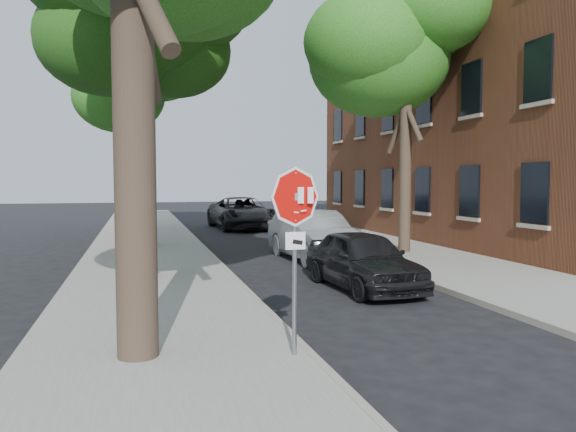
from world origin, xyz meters
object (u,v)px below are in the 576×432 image
object	(u,v)px
apartment_building	(531,64)
tree_mid_b	(145,31)
tree_far	(137,84)
car_a	(363,260)
car_d	(242,213)
stop_sign	(295,224)
tree_right	(405,41)
car_b	(314,236)

from	to	relation	value
apartment_building	tree_mid_b	world-z (taller)	apartment_building
tree_far	car_a	size ratio (longest dim) A/B	2.30
car_a	car_d	size ratio (longest dim) A/B	0.68
stop_sign	car_a	xyz separation A→B (m)	(2.99, 4.76, -1.26)
tree_mid_b	tree_far	xyz separation A→B (m)	(-0.30, 6.99, -0.78)
tree_mid_b	car_d	size ratio (longest dim) A/B	1.73
tree_right	car_a	distance (m)	9.22
apartment_building	stop_sign	distance (m)	21.10
tree_right	apartment_building	bearing A→B (deg)	25.87
apartment_building	car_a	world-z (taller)	apartment_building
tree_right	car_d	size ratio (longest dim) A/B	1.55
car_a	car_b	distance (m)	4.78
apartment_building	car_d	bearing A→B (deg)	146.18
car_b	tree_far	bearing A→B (deg)	110.90
tree_mid_b	tree_right	distance (m)	9.34
apartment_building	car_b	distance (m)	14.05
tree_right	car_a	world-z (taller)	tree_right
apartment_building	car_d	xyz separation A→B (m)	(-11.49, 7.70, -6.82)
tree_right	stop_sign	bearing A→B (deg)	-123.38
car_d	tree_right	bearing A→B (deg)	-76.68
tree_far	tree_right	distance (m)	14.02
apartment_building	tree_far	world-z (taller)	apartment_building
apartment_building	tree_far	distance (m)	18.18
car_b	car_d	distance (m)	12.19
apartment_building	car_a	bearing A→B (deg)	-141.65
tree_mid_b	tree_far	distance (m)	7.04
tree_right	tree_far	bearing A→B (deg)	128.34
tree_mid_b	tree_far	size ratio (longest dim) A/B	1.11
tree_far	car_d	distance (m)	8.27
car_d	car_b	bearing A→B (deg)	-92.92
apartment_building	tree_mid_b	size ratio (longest dim) A/B	1.95
tree_far	car_d	size ratio (longest dim) A/B	1.55
car_b	car_a	bearing A→B (deg)	-97.40
apartment_building	tree_far	bearing A→B (deg)	156.96
tree_mid_b	stop_sign	bearing A→B (deg)	-83.05
tree_right	car_a	size ratio (longest dim) A/B	2.30
car_a	tree_far	bearing A→B (deg)	103.50
apartment_building	car_b	bearing A→B (deg)	-158.49
tree_far	stop_sign	bearing A→B (deg)	-84.54
car_a	car_b	bearing A→B (deg)	82.80
tree_right	car_b	size ratio (longest dim) A/B	1.95
stop_sign	tree_right	xyz separation A→B (m)	(6.68, 10.14, 5.26)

